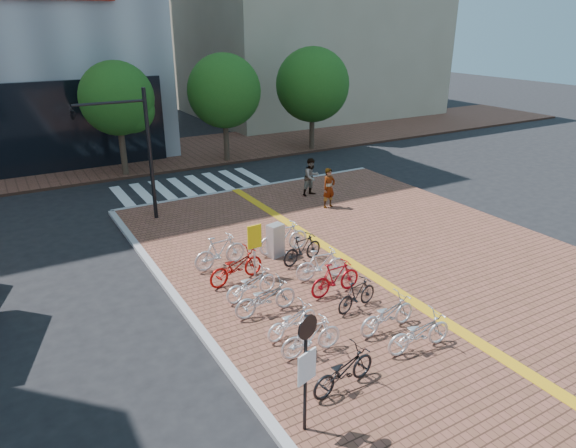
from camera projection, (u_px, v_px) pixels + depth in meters
ground at (347, 315)px, 14.83m from camera, size 120.00×120.00×0.00m
sidewalk at (574, 375)px, 12.19m from camera, size 14.00×34.00×0.15m
tactile_strip at (548, 386)px, 11.69m from camera, size 0.40×34.00×0.01m
kerb_north at (253, 188)px, 25.85m from camera, size 14.00×0.25×0.15m
far_sidewalk at (145, 157)px, 31.68m from camera, size 70.00×8.00×0.15m
building_beige at (301, 8)px, 45.64m from camera, size 20.00×18.00×18.00m
crosswalk at (192, 186)px, 26.31m from camera, size 7.50×4.00×0.01m
street_trees at (241, 92)px, 29.70m from camera, size 16.20×4.60×6.35m
bike_0 at (344, 370)px, 11.50m from camera, size 1.88×0.89×0.95m
bike_1 at (311, 337)px, 12.67m from camera, size 1.70×0.57×1.01m
bike_2 at (292, 320)px, 13.50m from camera, size 1.69×0.81×0.85m
bike_3 at (266, 298)px, 14.46m from camera, size 1.91×0.70×1.00m
bike_4 at (251, 284)px, 15.30m from camera, size 1.82×0.85×0.92m
bike_5 at (236, 266)px, 16.24m from camera, size 2.09×1.06×1.05m
bike_6 at (220, 251)px, 17.18m from camera, size 1.95×0.72×1.14m
bike_7 at (419, 332)px, 12.86m from camera, size 1.93×0.81×0.99m
bike_8 at (387, 314)px, 13.67m from camera, size 1.90×0.76×0.98m
bike_9 at (357, 295)px, 14.70m from camera, size 1.59×0.72×0.93m
bike_10 at (335, 278)px, 15.49m from camera, size 1.78×0.55×1.06m
bike_11 at (321, 264)px, 16.38m from camera, size 1.81×0.82×1.05m
bike_12 at (302, 249)px, 17.53m from camera, size 1.77×0.81×1.03m
bike_13 at (283, 238)px, 18.25m from camera, size 1.95×0.59×1.16m
pedestrian_a at (329, 188)px, 22.65m from camera, size 0.70×0.51×1.79m
pedestrian_b at (311, 177)px, 24.24m from camera, size 0.98×0.82×1.80m
utility_box at (276, 240)px, 17.99m from camera, size 0.62×0.51×1.19m
yellow_sign at (254, 241)px, 16.28m from camera, size 0.49×0.12×1.81m
notice_sign at (306, 360)px, 9.83m from camera, size 0.49×0.18×2.72m
traffic_light_pole at (116, 134)px, 19.80m from camera, size 2.89×1.11×5.38m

